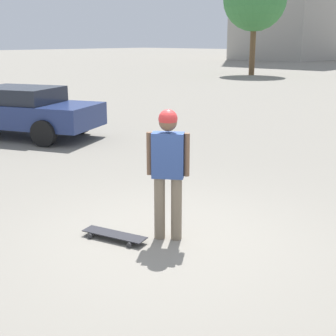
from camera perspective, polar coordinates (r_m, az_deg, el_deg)
The scene contains 4 objects.
ground_plane at distance 6.44m, azimuth 0.00°, elevation -8.54°, with size 220.00×220.00×0.00m, color gray.
person at distance 6.09m, azimuth 0.00°, elevation 0.51°, with size 0.40×0.48×1.76m.
skateboard at distance 6.41m, azimuth -6.56°, elevation -8.09°, with size 0.45×0.95×0.08m.
car_parked_near at distance 13.63m, azimuth -17.86°, elevation 6.73°, with size 3.42×4.94×1.37m.
Camera 1 is at (4.37, 3.94, 2.61)m, focal length 50.00 mm.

